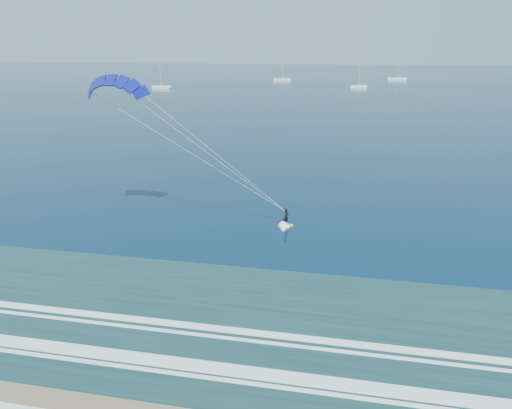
{
  "coord_description": "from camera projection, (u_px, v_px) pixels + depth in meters",
  "views": [
    {
      "loc": [
        8.63,
        -16.68,
        18.84
      ],
      "look_at": [
        0.73,
        24.82,
        3.94
      ],
      "focal_mm": 32.0,
      "sensor_mm": 36.0,
      "label": 1
    }
  ],
  "objects": [
    {
      "name": "sailboat_0",
      "position": [
        161.0,
        87.0,
        203.8
      ],
      "size": [
        8.18,
        2.4,
        11.2
      ],
      "color": "silver",
      "rests_on": "ground"
    },
    {
      "name": "sailboat_2",
      "position": [
        358.0,
        86.0,
        206.25
      ],
      "size": [
        6.99,
        2.4,
        9.93
      ],
      "color": "silver",
      "rests_on": "ground"
    },
    {
      "name": "kitesurfer_rig",
      "position": [
        206.0,
        152.0,
        44.99
      ],
      "size": [
        19.86,
        9.56,
        17.25
      ],
      "color": "#ADF81D",
      "rests_on": "ground"
    },
    {
      "name": "sailboat_1",
      "position": [
        282.0,
        79.0,
        247.5
      ],
      "size": [
        8.97,
        2.4,
        12.06
      ],
      "color": "silver",
      "rests_on": "ground"
    },
    {
      "name": "sailboat_3",
      "position": [
        397.0,
        79.0,
        252.02
      ],
      "size": [
        10.0,
        2.4,
        13.43
      ],
      "color": "silver",
      "rests_on": "ground"
    }
  ]
}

